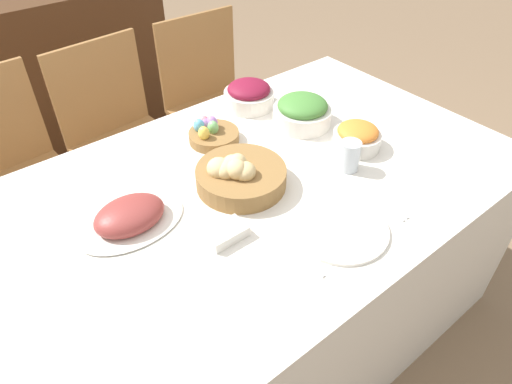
% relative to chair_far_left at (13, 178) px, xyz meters
% --- Properties ---
extents(ground_plane, '(12.00, 12.00, 0.00)m').
position_rel_chair_far_left_xyz_m(ground_plane, '(0.47, -0.87, -0.49)').
color(ground_plane, '#7F664C').
extents(dining_table, '(1.83, 1.03, 0.74)m').
position_rel_chair_far_left_xyz_m(dining_table, '(0.47, -0.87, -0.12)').
color(dining_table, white).
rests_on(dining_table, ground).
extents(chair_far_left, '(0.45, 0.45, 0.89)m').
position_rel_chair_far_left_xyz_m(chair_far_left, '(0.00, 0.00, 0.00)').
color(chair_far_left, olive).
rests_on(chair_far_left, ground).
extents(chair_far_center, '(0.46, 0.46, 0.89)m').
position_rel_chair_far_left_xyz_m(chair_far_center, '(0.47, -0.00, 0.00)').
color(chair_far_center, olive).
rests_on(chair_far_center, ground).
extents(chair_far_right, '(0.43, 0.43, 0.89)m').
position_rel_chair_far_left_xyz_m(chair_far_right, '(0.97, 0.00, 0.00)').
color(chair_far_right, olive).
rests_on(chair_far_right, ground).
extents(sideboard, '(1.39, 0.44, 0.88)m').
position_rel_chair_far_left_xyz_m(sideboard, '(0.45, 0.96, -0.05)').
color(sideboard, '#4C2D19').
rests_on(sideboard, ground).
extents(bread_basket, '(0.27, 0.27, 0.11)m').
position_rel_chair_far_left_xyz_m(bread_basket, '(0.49, -0.85, 0.29)').
color(bread_basket, olive).
rests_on(bread_basket, dining_table).
extents(egg_basket, '(0.17, 0.17, 0.08)m').
position_rel_chair_far_left_xyz_m(egg_basket, '(0.57, -0.59, 0.28)').
color(egg_basket, olive).
rests_on(egg_basket, dining_table).
extents(ham_platter, '(0.30, 0.21, 0.07)m').
position_rel_chair_far_left_xyz_m(ham_platter, '(0.16, -0.79, 0.27)').
color(ham_platter, silver).
rests_on(ham_platter, dining_table).
extents(green_salad_bowl, '(0.21, 0.21, 0.11)m').
position_rel_chair_far_left_xyz_m(green_salad_bowl, '(0.88, -0.71, 0.30)').
color(green_salad_bowl, silver).
rests_on(green_salad_bowl, dining_table).
extents(carrot_bowl, '(0.16, 0.16, 0.09)m').
position_rel_chair_far_left_xyz_m(carrot_bowl, '(0.92, -0.93, 0.29)').
color(carrot_bowl, silver).
rests_on(carrot_bowl, dining_table).
extents(beet_salad_bowl, '(0.19, 0.19, 0.10)m').
position_rel_chair_far_left_xyz_m(beet_salad_bowl, '(0.81, -0.49, 0.30)').
color(beet_salad_bowl, silver).
rests_on(beet_salad_bowl, dining_table).
extents(dinner_plate, '(0.26, 0.26, 0.01)m').
position_rel_chair_far_left_xyz_m(dinner_plate, '(0.59, -1.17, 0.25)').
color(dinner_plate, silver).
rests_on(dinner_plate, dining_table).
extents(fork, '(0.02, 0.18, 0.00)m').
position_rel_chair_far_left_xyz_m(fork, '(0.43, -1.17, 0.25)').
color(fork, silver).
rests_on(fork, dining_table).
extents(knife, '(0.02, 0.18, 0.00)m').
position_rel_chair_far_left_xyz_m(knife, '(0.74, -1.17, 0.25)').
color(knife, silver).
rests_on(knife, dining_table).
extents(spoon, '(0.02, 0.18, 0.00)m').
position_rel_chair_far_left_xyz_m(spoon, '(0.77, -1.17, 0.25)').
color(spoon, silver).
rests_on(spoon, dining_table).
extents(drinking_cup, '(0.07, 0.07, 0.10)m').
position_rel_chair_far_left_xyz_m(drinking_cup, '(0.81, -1.00, 0.30)').
color(drinking_cup, silver).
rests_on(drinking_cup, dining_table).
extents(butter_dish, '(0.11, 0.07, 0.03)m').
position_rel_chair_far_left_xyz_m(butter_dish, '(0.33, -1.00, 0.26)').
color(butter_dish, silver).
rests_on(butter_dish, dining_table).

